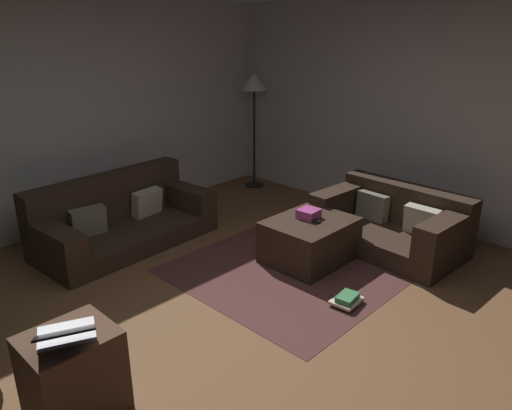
# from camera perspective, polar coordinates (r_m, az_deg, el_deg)

# --- Properties ---
(ground_plane) EXTENTS (6.40, 6.40, 0.00)m
(ground_plane) POSITION_cam_1_polar(r_m,az_deg,el_deg) (3.87, -0.66, -15.15)
(ground_plane) COLOR brown
(rear_partition) EXTENTS (6.40, 0.12, 2.60)m
(rear_partition) POSITION_cam_1_polar(r_m,az_deg,el_deg) (5.89, -23.37, 9.36)
(rear_partition) COLOR #BCB7B2
(rear_partition) RESTS_ON ground_plane
(corner_partition) EXTENTS (0.12, 6.40, 2.60)m
(corner_partition) POSITION_cam_1_polar(r_m,az_deg,el_deg) (5.90, 21.51, 9.63)
(corner_partition) COLOR #B5B0AB
(corner_partition) RESTS_ON ground_plane
(couch_left) EXTENTS (1.95, 1.00, 0.74)m
(couch_left) POSITION_cam_1_polar(r_m,az_deg,el_deg) (5.50, -15.76, -1.59)
(couch_left) COLOR #332319
(couch_left) RESTS_ON ground_plane
(couch_right) EXTENTS (0.99, 1.55, 0.64)m
(couch_right) POSITION_cam_1_polar(r_m,az_deg,el_deg) (5.40, 15.91, -2.14)
(couch_right) COLOR #332319
(couch_right) RESTS_ON ground_plane
(ottoman) EXTENTS (0.85, 0.70, 0.44)m
(ottoman) POSITION_cam_1_polar(r_m,az_deg,el_deg) (4.93, 6.36, -4.15)
(ottoman) COLOR #332319
(ottoman) RESTS_ON ground_plane
(gift_box) EXTENTS (0.21, 0.20, 0.09)m
(gift_box) POSITION_cam_1_polar(r_m,az_deg,el_deg) (4.89, 6.25, -1.02)
(gift_box) COLOR #B23F8C
(gift_box) RESTS_ON ottoman
(tv_remote) EXTENTS (0.09, 0.17, 0.02)m
(tv_remote) POSITION_cam_1_polar(r_m,az_deg,el_deg) (4.83, 6.89, -1.78)
(tv_remote) COLOR black
(tv_remote) RESTS_ON ottoman
(side_table) EXTENTS (0.52, 0.44, 0.56)m
(side_table) POSITION_cam_1_polar(r_m,az_deg,el_deg) (3.26, -20.82, -18.24)
(side_table) COLOR #4C3323
(side_table) RESTS_ON ground_plane
(laptop) EXTENTS (0.45, 0.49, 0.18)m
(laptop) POSITION_cam_1_polar(r_m,az_deg,el_deg) (3.02, -21.56, -13.96)
(laptop) COLOR silver
(laptop) RESTS_ON side_table
(book_stack) EXTENTS (0.29, 0.24, 0.10)m
(book_stack) POSITION_cam_1_polar(r_m,az_deg,el_deg) (4.30, 10.78, -10.95)
(book_stack) COLOR #4C423D
(book_stack) RESTS_ON ground_plane
(corner_lamp) EXTENTS (0.36, 0.36, 1.66)m
(corner_lamp) POSITION_cam_1_polar(r_m,az_deg,el_deg) (7.00, -0.22, 13.41)
(corner_lamp) COLOR black
(corner_lamp) RESTS_ON ground_plane
(area_rug) EXTENTS (2.60, 2.00, 0.01)m
(area_rug) POSITION_cam_1_polar(r_m,az_deg,el_deg) (5.03, 6.26, -6.39)
(area_rug) COLOR #4C2B28
(area_rug) RESTS_ON ground_plane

